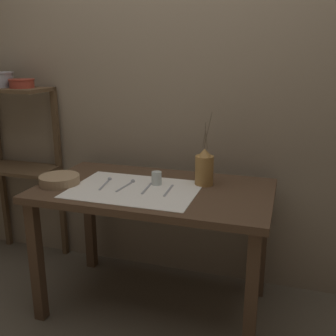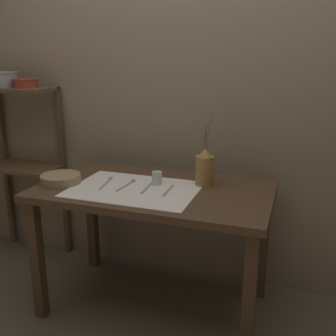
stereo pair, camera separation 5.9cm
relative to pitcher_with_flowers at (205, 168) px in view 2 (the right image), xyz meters
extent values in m
plane|color=brown|center=(-0.26, -0.13, -0.86)|extent=(12.00, 12.00, 0.00)
cube|color=gray|center=(-0.26, 0.35, 0.34)|extent=(7.00, 0.06, 2.40)
cube|color=#4C3523|center=(-0.26, -0.13, -0.12)|extent=(1.31, 0.74, 0.04)
cube|color=#4C3523|center=(-0.85, -0.44, -0.50)|extent=(0.06, 0.06, 0.72)
cube|color=#4C3523|center=(0.34, -0.44, -0.50)|extent=(0.06, 0.06, 0.72)
cube|color=#4C3523|center=(-0.85, 0.18, -0.50)|extent=(0.06, 0.06, 0.72)
cube|color=#4C3523|center=(0.34, 0.18, -0.50)|extent=(0.06, 0.06, 0.72)
cube|color=brown|center=(-1.39, 0.15, 0.39)|extent=(0.56, 0.29, 0.02)
cube|color=brown|center=(-1.39, 0.15, -0.17)|extent=(0.56, 0.29, 0.02)
cube|color=brown|center=(-1.65, 0.28, -0.23)|extent=(0.04, 0.04, 1.26)
cube|color=brown|center=(-1.13, 0.28, -0.23)|extent=(0.04, 0.04, 1.26)
cube|color=white|center=(-0.35, -0.20, -0.10)|extent=(0.70, 0.49, 0.00)
cylinder|color=olive|center=(0.00, 0.00, -0.01)|extent=(0.10, 0.10, 0.17)
cone|color=olive|center=(0.00, 0.00, 0.09)|extent=(0.08, 0.08, 0.04)
cylinder|color=brown|center=(0.01, -0.01, 0.18)|extent=(0.01, 0.03, 0.12)
cylinder|color=brown|center=(0.00, -0.01, 0.19)|extent=(0.01, 0.02, 0.15)
cylinder|color=brown|center=(-0.01, 0.02, 0.18)|extent=(0.02, 0.01, 0.13)
cylinder|color=brown|center=(0.02, -0.01, 0.22)|extent=(0.05, 0.04, 0.21)
cylinder|color=#9E7F5B|center=(-0.79, -0.24, -0.07)|extent=(0.23, 0.23, 0.05)
cylinder|color=silver|center=(-0.25, -0.08, -0.06)|extent=(0.06, 0.06, 0.07)
cube|color=#939399|center=(-0.54, -0.18, -0.09)|extent=(0.04, 0.19, 0.00)
sphere|color=#939399|center=(-0.55, -0.09, -0.09)|extent=(0.02, 0.02, 0.02)
cube|color=#939399|center=(-0.41, -0.18, -0.09)|extent=(0.03, 0.19, 0.00)
sphere|color=#939399|center=(-0.40, -0.09, -0.09)|extent=(0.02, 0.02, 0.02)
cube|color=#939399|center=(-0.28, -0.17, -0.09)|extent=(0.02, 0.19, 0.00)
cube|color=#939399|center=(-0.16, -0.17, -0.09)|extent=(0.02, 0.19, 0.00)
cylinder|color=#939399|center=(-1.48, 0.15, 0.45)|extent=(0.21, 0.21, 0.10)
cylinder|color=#939399|center=(-1.48, 0.15, 0.50)|extent=(0.23, 0.23, 0.01)
cylinder|color=#9E3828|center=(-1.28, 0.15, 0.43)|extent=(0.16, 0.16, 0.06)
cylinder|color=#9E3828|center=(-1.28, 0.15, 0.46)|extent=(0.17, 0.17, 0.01)
camera|label=1|loc=(0.44, -2.09, 0.62)|focal=42.00mm
camera|label=2|loc=(0.50, -2.07, 0.62)|focal=42.00mm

